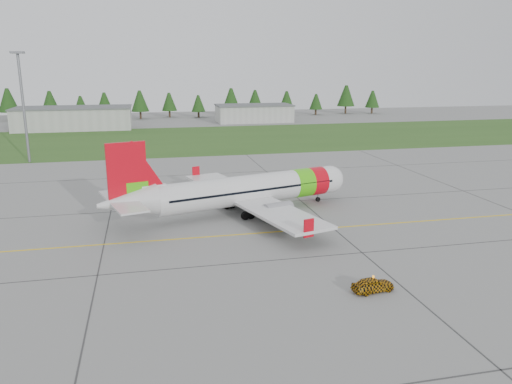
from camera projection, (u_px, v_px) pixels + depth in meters
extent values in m
plane|color=gray|center=(263.00, 261.00, 46.96)|extent=(320.00, 320.00, 0.00)
cylinder|color=silver|center=(251.00, 189.00, 62.18)|extent=(24.41, 10.13, 3.65)
sphere|color=silver|center=(330.00, 179.00, 67.79)|extent=(3.65, 3.65, 3.65)
cone|color=silver|center=(127.00, 202.00, 54.98)|extent=(7.30, 5.29, 3.65)
cube|color=black|center=(332.00, 177.00, 67.84)|extent=(2.10, 2.75, 0.52)
cylinder|color=#47C10E|center=(301.00, 183.00, 65.63)|extent=(3.36, 4.25, 3.73)
cylinder|color=red|center=(315.00, 181.00, 66.67)|extent=(3.00, 4.15, 3.73)
cube|color=silver|center=(247.00, 198.00, 62.22)|extent=(13.10, 30.22, 0.34)
cube|color=red|center=(196.00, 173.00, 74.35)|extent=(1.13, 0.47, 1.87)
cube|color=red|center=(309.00, 228.00, 48.97)|extent=(1.13, 0.47, 1.87)
cylinder|color=gray|center=(239.00, 192.00, 67.38)|extent=(3.78, 2.81, 1.97)
cylinder|color=gray|center=(278.00, 210.00, 58.60)|extent=(3.78, 2.81, 1.97)
cube|color=red|center=(127.00, 175.00, 54.30)|extent=(4.23, 1.49, 7.11)
cube|color=#47C10E|center=(137.00, 192.00, 55.28)|extent=(2.45, 1.04, 2.25)
cube|color=silver|center=(123.00, 201.00, 54.71)|extent=(5.81, 11.17, 0.21)
cylinder|color=slate|center=(318.00, 197.00, 67.48)|extent=(0.17, 0.17, 1.31)
cylinder|color=black|center=(318.00, 199.00, 67.56)|extent=(0.68, 0.43, 0.64)
cylinder|color=slate|center=(232.00, 201.00, 64.26)|extent=(0.21, 0.21, 1.78)
cylinder|color=black|center=(229.00, 205.00, 64.19)|extent=(1.05, 0.67, 0.97)
cylinder|color=slate|center=(251.00, 212.00, 59.79)|extent=(0.21, 0.21, 1.78)
cylinder|color=black|center=(248.00, 215.00, 59.72)|extent=(1.05, 0.67, 0.97)
imported|color=orange|center=(374.00, 271.00, 40.24)|extent=(1.38, 1.56, 3.52)
cube|color=#30561E|center=(187.00, 139.00, 124.51)|extent=(320.00, 50.00, 0.03)
cube|color=gold|center=(246.00, 234.00, 54.52)|extent=(120.00, 0.25, 0.02)
cube|color=#A8A8A3|center=(74.00, 119.00, 143.91)|extent=(32.00, 14.00, 6.00)
cube|color=#A8A8A3|center=(254.00, 114.00, 163.22)|extent=(24.00, 12.00, 5.20)
cylinder|color=slate|center=(24.00, 109.00, 92.58)|extent=(0.50, 0.50, 20.00)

